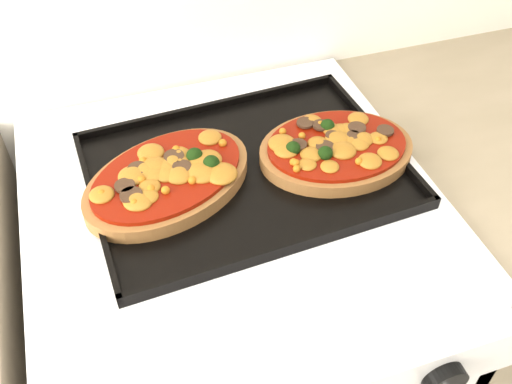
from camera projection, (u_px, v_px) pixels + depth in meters
name	position (u px, v px, depth m)	size (l,w,h in m)	color
stove	(239.00, 353.00, 1.15)	(0.60, 0.60, 0.91)	white
knob_right	(445.00, 380.00, 0.68)	(0.05, 0.05, 0.02)	black
baking_tray	(245.00, 169.00, 0.85)	(0.46, 0.34, 0.02)	black
pizza_left	(168.00, 177.00, 0.81)	(0.26, 0.17, 0.04)	#9E6436
pizza_right	(336.00, 148.00, 0.86)	(0.24, 0.18, 0.03)	#9E6436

